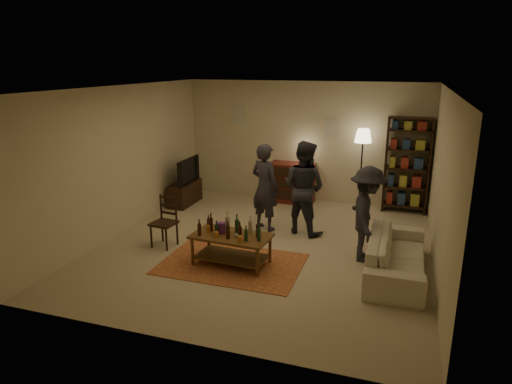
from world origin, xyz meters
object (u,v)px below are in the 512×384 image
at_px(person_right, 304,188).
at_px(person_by_sofa, 367,214).
at_px(coffee_table, 231,239).
at_px(dining_chair, 165,220).
at_px(floor_lamp, 363,141).
at_px(bookshelf, 407,164).
at_px(tv_stand, 185,187).
at_px(person_left, 265,187).
at_px(dresser, 292,182).
at_px(sofa, 397,255).

bearing_deg(person_right, person_by_sofa, 163.93).
xyz_separation_m(coffee_table, person_right, (0.75, 1.75, 0.43)).
relative_size(dining_chair, floor_lamp, 0.51).
height_order(bookshelf, person_right, bookshelf).
bearing_deg(tv_stand, floor_lamp, 12.70).
distance_m(bookshelf, person_left, 3.18).
height_order(tv_stand, dresser, dresser).
xyz_separation_m(bookshelf, sofa, (-0.05, -3.18, -0.73)).
distance_m(bookshelf, person_by_sofa, 2.86).
distance_m(dining_chair, person_right, 2.56).
bearing_deg(person_left, coffee_table, 112.23).
bearing_deg(tv_stand, coffee_table, -50.90).
xyz_separation_m(tv_stand, sofa, (4.64, -2.20, -0.08)).
xyz_separation_m(sofa, person_right, (-1.73, 1.29, 0.57)).
xyz_separation_m(floor_lamp, sofa, (0.87, -3.05, -1.19)).
bearing_deg(person_left, dresser, -69.07).
xyz_separation_m(coffee_table, bookshelf, (2.53, 3.64, 0.60)).
relative_size(sofa, person_right, 1.20).
relative_size(tv_stand, person_left, 0.64).
xyz_separation_m(bookshelf, person_left, (-2.51, -1.94, -0.20)).
distance_m(dining_chair, dresser, 3.51).
height_order(bookshelf, sofa, bookshelf).
bearing_deg(bookshelf, person_right, -133.21).
height_order(dining_chair, person_by_sofa, person_by_sofa).
bearing_deg(sofa, bookshelf, -0.82).
bearing_deg(dresser, person_right, -69.97).
height_order(coffee_table, dining_chair, dining_chair).
distance_m(coffee_table, sofa, 2.53).
relative_size(coffee_table, person_right, 0.72).
distance_m(coffee_table, tv_stand, 3.43).
bearing_deg(person_by_sofa, person_left, 60.44).
bearing_deg(tv_stand, person_left, -23.82).
xyz_separation_m(tv_stand, person_by_sofa, (4.14, -1.81, 0.39)).
bearing_deg(dresser, coffee_table, -91.43).
xyz_separation_m(tv_stand, bookshelf, (4.69, 0.98, 0.65)).
height_order(dining_chair, tv_stand, tv_stand).
relative_size(coffee_table, person_by_sofa, 0.81).
bearing_deg(person_left, person_right, -152.61).
relative_size(coffee_table, tv_stand, 1.19).
bearing_deg(coffee_table, person_right, 66.75).
bearing_deg(person_right, floor_lamp, -95.63).
relative_size(floor_lamp, person_by_sofa, 1.13).
height_order(sofa, person_right, person_right).
bearing_deg(bookshelf, person_by_sofa, -101.06).
relative_size(person_right, person_by_sofa, 1.13).
xyz_separation_m(floor_lamp, person_right, (-0.85, -1.76, -0.62)).
bearing_deg(bookshelf, dining_chair, -140.10).
bearing_deg(floor_lamp, person_left, -131.15).
bearing_deg(person_by_sofa, dining_chair, 91.77).
bearing_deg(dining_chair, person_right, 39.78).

